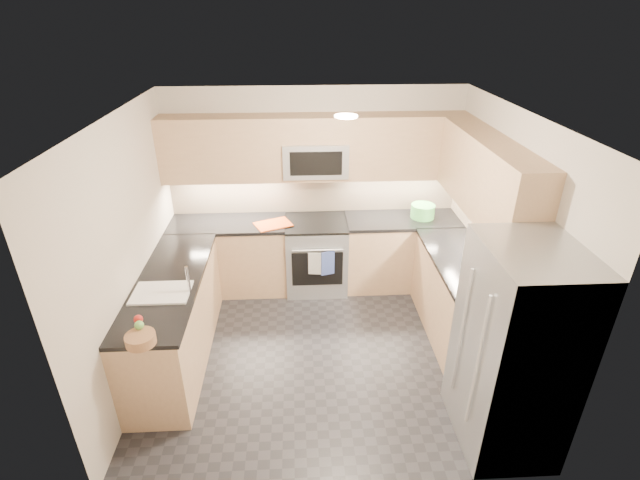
{
  "coord_description": "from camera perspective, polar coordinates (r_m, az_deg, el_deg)",
  "views": [
    {
      "loc": [
        -0.23,
        -3.91,
        3.33
      ],
      "look_at": [
        0.0,
        0.35,
        1.15
      ],
      "focal_mm": 26.0,
      "sensor_mm": 36.0,
      "label": 1
    }
  ],
  "objects": [
    {
      "name": "oven_handle",
      "position": [
        5.5,
        -0.32,
        -1.27
      ],
      "size": [
        0.6,
        0.02,
        0.02
      ],
      "primitive_type": "cylinder",
      "rotation": [
        0.0,
        1.57,
        0.0
      ],
      "color": "#B2B5BA",
      "rests_on": "gas_range"
    },
    {
      "name": "microwave_door",
      "position": [
        5.36,
        -0.49,
        9.38
      ],
      "size": [
        0.6,
        0.01,
        0.28
      ],
      "primitive_type": "cube",
      "color": "black",
      "rests_on": "microwave"
    },
    {
      "name": "refrigerator",
      "position": [
        4.04,
        22.79,
        -12.41
      ],
      "size": [
        0.7,
        0.9,
        1.8
      ],
      "primitive_type": "cube",
      "color": "#909497",
      "rests_on": "floor"
    },
    {
      "name": "fruit_apple",
      "position": [
        4.07,
        -21.46,
        -9.08
      ],
      "size": [
        0.07,
        0.07,
        0.07
      ],
      "primitive_type": "sphere",
      "color": "#A31812",
      "rests_on": "fruit_basket"
    },
    {
      "name": "dish_towel_check",
      "position": [
        5.56,
        -0.66,
        -2.92
      ],
      "size": [
        0.15,
        0.03,
        0.29
      ],
      "primitive_type": "cube",
      "rotation": [
        0.0,
        0.0,
        -0.13
      ],
      "color": "silver",
      "rests_on": "oven_handle"
    },
    {
      "name": "fridge_handle_left",
      "position": [
        3.74,
        18.78,
        -14.14
      ],
      "size": [
        0.02,
        0.02,
        1.2
      ],
      "primitive_type": "cylinder",
      "color": "#B2B5BA",
      "rests_on": "refrigerator"
    },
    {
      "name": "countertop_peninsula",
      "position": [
        4.76,
        -18.16,
        -4.82
      ],
      "size": [
        0.63,
        2.0,
        0.04
      ],
      "primitive_type": "cube",
      "color": "black",
      "rests_on": "base_cab_peninsula"
    },
    {
      "name": "fridge_handle_right",
      "position": [
        4.0,
        17.01,
        -10.82
      ],
      "size": [
        0.02,
        0.02,
        1.2
      ],
      "primitive_type": "cylinder",
      "color": "#B2B5BA",
      "rests_on": "refrigerator"
    },
    {
      "name": "faucet",
      "position": [
        4.41,
        -15.92,
        -4.75
      ],
      "size": [
        0.03,
        0.03,
        0.28
      ],
      "primitive_type": "cylinder",
      "color": "silver",
      "rests_on": "countertop_peninsula"
    },
    {
      "name": "fruit_basket",
      "position": [
        3.97,
        -21.21,
        -11.32
      ],
      "size": [
        0.27,
        0.27,
        0.09
      ],
      "primitive_type": "cylinder",
      "rotation": [
        0.0,
        0.0,
        -0.18
      ],
      "color": "#A1714B",
      "rests_on": "countertop_peninsula"
    },
    {
      "name": "base_cab_peninsula",
      "position": [
        5.02,
        -17.39,
        -9.4
      ],
      "size": [
        0.6,
        2.0,
        0.9
      ],
      "primitive_type": "cube",
      "color": "tan",
      "rests_on": "floor"
    },
    {
      "name": "countertop_right",
      "position": [
        5.03,
        17.49,
        -2.95
      ],
      "size": [
        0.63,
        1.7,
        0.04
      ],
      "primitive_type": "cube",
      "color": "black",
      "rests_on": "base_cab_right"
    },
    {
      "name": "gas_range",
      "position": [
        5.93,
        -0.48,
        -1.92
      ],
      "size": [
        0.76,
        0.65,
        0.91
      ],
      "primitive_type": "cube",
      "color": "#A9ACB1",
      "rests_on": "floor"
    },
    {
      "name": "countertop_back_right",
      "position": [
        5.89,
        10.16,
        2.46
      ],
      "size": [
        1.42,
        0.63,
        0.04
      ],
      "primitive_type": "cube",
      "color": "black",
      "rests_on": "base_cab_back_right"
    },
    {
      "name": "fruit_pear",
      "position": [
        4.0,
        -21.37,
        -9.74
      ],
      "size": [
        0.07,
        0.07,
        0.07
      ],
      "primitive_type": "sphere",
      "color": "#6AB34D",
      "rests_on": "fruit_basket"
    },
    {
      "name": "backsplash_right",
      "position": [
        5.26,
        19.88,
        1.41
      ],
      "size": [
        0.01,
        2.3,
        0.51
      ],
      "primitive_type": "cube",
      "color": "tan",
      "rests_on": "wall_right"
    },
    {
      "name": "cutting_board",
      "position": [
        5.64,
        -5.79,
        1.94
      ],
      "size": [
        0.5,
        0.43,
        0.01
      ],
      "primitive_type": "cube",
      "rotation": [
        0.0,
        0.0,
        0.4
      ],
      "color": "#D74C14",
      "rests_on": "countertop_back_left"
    },
    {
      "name": "range_cooktop",
      "position": [
        5.72,
        -0.5,
        2.11
      ],
      "size": [
        0.76,
        0.65,
        0.03
      ],
      "primitive_type": "cube",
      "color": "black",
      "rests_on": "gas_range"
    },
    {
      "name": "wall_right",
      "position": [
        4.87,
        21.9,
        -0.3
      ],
      "size": [
        0.02,
        3.2,
        2.5
      ],
      "primitive_type": "cube",
      "color": "beige",
      "rests_on": "floor"
    },
    {
      "name": "microwave",
      "position": [
        5.56,
        -0.59,
        10.02
      ],
      "size": [
        0.76,
        0.4,
        0.4
      ],
      "primitive_type": "cube",
      "color": "#ADAFB5",
      "rests_on": "upper_cab_back"
    },
    {
      "name": "base_cab_right",
      "position": [
        5.27,
        16.79,
        -7.39
      ],
      "size": [
        0.6,
        1.7,
        0.9
      ],
      "primitive_type": "cube",
      "color": "tan",
      "rests_on": "floor"
    },
    {
      "name": "wall_back",
      "position": [
        5.89,
        -0.66,
        6.4
      ],
      "size": [
        3.6,
        0.02,
        2.5
      ],
      "primitive_type": "cube",
      "color": "beige",
      "rests_on": "floor"
    },
    {
      "name": "countertop_back_left",
      "position": [
        5.8,
        -11.33,
        1.97
      ],
      "size": [
        1.42,
        0.63,
        0.04
      ],
      "primitive_type": "cube",
      "color": "black",
      "rests_on": "base_cab_back_left"
    },
    {
      "name": "sink_basin",
      "position": [
        4.58,
        -18.8,
        -6.89
      ],
      "size": [
        0.52,
        0.38,
        0.16
      ],
      "primitive_type": "cube",
      "color": "white",
      "rests_on": "base_cab_peninsula"
    },
    {
      "name": "ceiling",
      "position": [
        4.0,
        0.28,
        15.11
      ],
      "size": [
        3.6,
        3.2,
        0.02
      ],
      "primitive_type": "cube",
      "color": "beige",
      "rests_on": "wall_back"
    },
    {
      "name": "upper_cab_right",
      "position": [
        4.82,
        19.91,
        7.24
      ],
      "size": [
        0.35,
        1.95,
        0.75
      ],
      "primitive_type": "cube",
      "color": "tan",
      "rests_on": "wall_right"
    },
    {
      "name": "wall_left",
      "position": [
        4.7,
        -22.26,
        -1.39
      ],
      "size": [
        0.02,
        3.2,
        2.5
      ],
      "primitive_type": "cube",
      "color": "beige",
      "rests_on": "floor"
    },
    {
      "name": "oven_door_glass",
      "position": [
        5.65,
        -0.33,
        -3.59
      ],
      "size": [
        0.62,
        0.02,
        0.45
      ],
      "primitive_type": "cube",
      "color": "black",
      "rests_on": "gas_range"
    },
    {
      "name": "floor",
      "position": [
        5.14,
        0.22,
        -13.31
      ],
      "size": [
        3.6,
        3.2,
        0.0
      ],
      "primitive_type": "cube",
      "color": "black",
      "rests_on": "ground"
    },
    {
      "name": "base_cab_back_left",
      "position": [
        6.01,
        -10.93,
        -2.08
      ],
      "size": [
        1.42,
        0.6,
        0.9
      ],
      "primitive_type": "cube",
      "color": "tan",
      "rests_on": "floor"
    },
    {
      "name": "dish_towel_blue",
      "position": [
        5.57,
        0.97,
        -2.88
      ],
      "size": [
        0.16,
        0.06,
        0.31
      ],
      "primitive_type": "cube",
      "rotation": [
        0.0,
        0.0,
        0.28
      ],
      "color": "#344791",
      "rests_on": "oven_handle"
    },
    {
      "name": "wall_front",
      "position": [
        3.11,
        1.99,
        -14.82
      ],
      "size": [
        3.6,
        0.02,
        2.5
      ],
      "primitive_type": "cube",
      "color": "beige",
      "rests_on": "floor"
    },
    {
      "name": "backsplash_back",
      "position": [
        5.91,
        -0.65,
        5.88
      ],
      "size": [
        3.6,
        0.01,
        0.51
      ],
      "primitive_type": "cube",
      "color": "tan",
      "rests_on": "wall_back"
    },
    {
      "name": "upper_cab_back",
      "position": [
        5.55,
        -0.61,
        11.33
      ],
      "size": [
        3.6,
        0.35,
        0.75
      ],
      "primitive_type": "cube",
      "color": "tan",
      "rests_on": "wall_back"
    },
    {
      "name": "base_cab_back_right",
      "position": [
        6.09,
        9.8,
        -1.56
      ],
      "size": [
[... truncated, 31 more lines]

